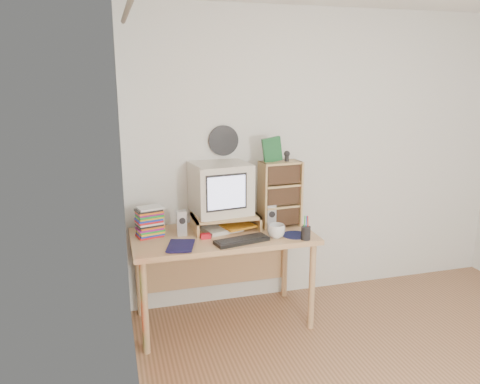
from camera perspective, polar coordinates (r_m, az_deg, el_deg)
back_wall at (r=4.22m, az=10.33°, el=4.26°), size 3.50×0.00×3.50m
left_wall at (r=2.10m, az=-12.49°, el=-5.70°), size 0.00×3.50×3.50m
curtain at (r=2.59m, az=-12.18°, el=-4.24°), size 0.00×2.20×2.20m
wall_disc at (r=3.85m, az=-2.03°, el=6.28°), size 0.25×0.02×0.25m
desk at (r=3.76m, az=-2.35°, el=-6.75°), size 1.40×0.70×0.75m
monitor_riser at (r=3.73m, az=-1.77°, el=-3.20°), size 0.52×0.30×0.12m
crt_monitor at (r=3.71m, az=-2.28°, el=0.37°), size 0.48×0.48×0.40m
speaker_left at (r=3.63m, az=-7.13°, el=-3.76°), size 0.08×0.08×0.19m
speaker_right at (r=3.76m, az=3.71°, el=-2.99°), size 0.08×0.08×0.20m
keyboard at (r=3.47m, az=0.21°, el=-5.94°), size 0.43×0.22×0.03m
dvd_stack at (r=3.62m, az=-10.96°, el=-3.35°), size 0.21×0.17×0.26m
cd_rack at (r=3.79m, az=4.90°, el=-0.25°), size 0.33×0.19×0.53m
mug at (r=3.56m, az=4.44°, el=-4.78°), size 0.15×0.15×0.10m
diary at (r=3.41m, az=-8.78°, el=-6.33°), size 0.26×0.22×0.04m
mousepad at (r=3.64m, az=6.74°, el=-5.23°), size 0.25×0.25×0.00m
pen_cup at (r=3.54m, az=8.04°, el=-4.67°), size 0.08×0.08×0.14m
papers at (r=3.73m, az=-1.50°, el=-4.39°), size 0.33×0.28×0.04m
red_box at (r=3.55m, az=-4.22°, el=-5.40°), size 0.08×0.05×0.04m
game_box at (r=3.71m, az=3.93°, el=5.18°), size 0.15×0.04×0.19m
webcam at (r=3.75m, az=5.73°, el=4.39°), size 0.05×0.05×0.09m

